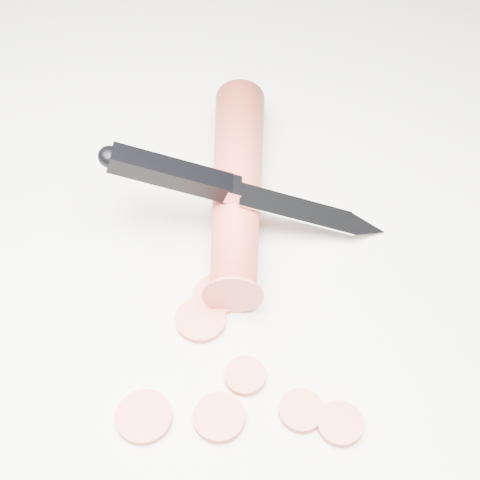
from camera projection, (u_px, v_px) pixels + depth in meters
name	position (u px, v px, depth m)	size (l,w,h in m)	color
ground	(237.00, 325.00, 0.49)	(2.40, 2.40, 0.00)	silver
carrot	(237.00, 185.00, 0.55)	(0.04, 0.04, 0.22)	red
carrot_slice_0	(144.00, 417.00, 0.44)	(0.04, 0.04, 0.01)	#D25C41
carrot_slice_1	(219.00, 417.00, 0.44)	(0.03, 0.03, 0.01)	#D25C41
carrot_slice_2	(201.00, 320.00, 0.49)	(0.04, 0.04, 0.01)	#D25C41
carrot_slice_3	(340.00, 424.00, 0.44)	(0.03, 0.03, 0.01)	#D25C41
carrot_slice_4	(301.00, 411.00, 0.45)	(0.03, 0.03, 0.01)	#D25C41
carrot_slice_5	(217.00, 295.00, 0.50)	(0.04, 0.04, 0.01)	#D25C41
carrot_slice_6	(245.00, 376.00, 0.46)	(0.03, 0.03, 0.01)	#D25C41
kitchen_knife	(249.00, 191.00, 0.51)	(0.21, 0.12, 0.09)	silver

